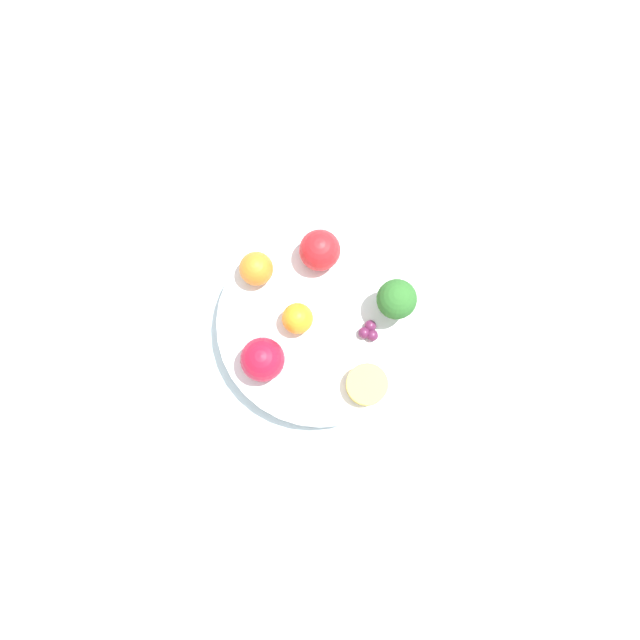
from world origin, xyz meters
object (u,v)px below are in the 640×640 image
orange_back (256,269)px  orange_front (297,318)px  grape_cluster (369,331)px  small_cup (367,385)px  broccoli (397,300)px  bowl (320,324)px  apple_red (263,360)px  napkin (100,370)px  apple_green (320,250)px

orange_back → orange_front: bearing=-117.8°
grape_cluster → small_cup: size_ratio=0.52×
broccoli → grape_cluster: (-0.04, 0.02, -0.03)m
orange_back → small_cup: 0.19m
orange_back → broccoli: bearing=-81.7°
bowl → grape_cluster: 0.06m
small_cup → bowl: bearing=58.0°
broccoli → apple_red: bearing=136.6°
bowl → napkin: bearing=124.2°
grape_cluster → napkin: size_ratio=0.13×
small_cup → grape_cluster: bearing=19.4°
bowl → orange_back: bearing=74.4°
apple_red → napkin: (-0.08, 0.19, -0.06)m
orange_back → apple_green: bearing=-51.3°
grape_cluster → napkin: grape_cluster is taller
broccoli → small_cup: (-0.10, -0.01, -0.03)m
bowl → broccoli: size_ratio=3.98×
broccoli → orange_front: broccoli is taller
orange_back → bowl: bearing=-105.6°
apple_green → bowl: bearing=-157.1°
broccoli → napkin: size_ratio=0.32×
napkin → small_cup: bearing=-71.1°
bowl → apple_green: 0.09m
bowl → apple_green: (0.08, 0.03, 0.04)m
broccoli → apple_green: size_ratio=1.26×
grape_cluster → orange_back: bearing=84.1°
napkin → apple_green: bearing=-40.4°
grape_cluster → napkin: (-0.17, 0.29, -0.04)m
apple_red → apple_green: 0.15m
apple_green → orange_back: (-0.05, 0.06, -0.00)m
bowl → orange_back: orange_back is taller
napkin → apple_red: bearing=-65.8°
broccoli → orange_back: 0.17m
broccoli → orange_front: 0.12m
grape_cluster → broccoli: bearing=-21.0°
orange_front → orange_back: 0.08m
broccoli → apple_green: broccoli is taller
broccoli → grape_cluster: size_ratio=2.51×
apple_green → orange_back: apple_green is taller
broccoli → apple_red: 0.17m
orange_back → grape_cluster: size_ratio=1.64×
broccoli → orange_front: bearing=121.8°
napkin → bowl: bearing=-55.8°
bowl → grape_cluster: size_ratio=10.00×
apple_green → grape_cluster: bearing=-125.7°
apple_red → orange_front: size_ratio=1.39×
apple_green → small_cup: 0.17m
apple_red → grape_cluster: (0.08, -0.10, -0.02)m
broccoli → small_cup: 0.11m
grape_cluster → small_cup: bearing=-160.6°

